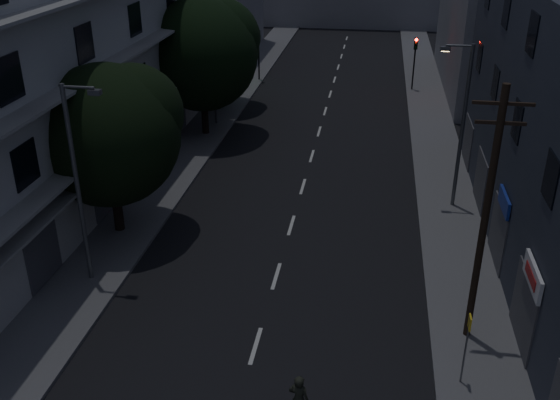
# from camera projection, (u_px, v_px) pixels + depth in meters

# --- Properties ---
(ground) EXTENTS (160.00, 160.00, 0.00)m
(ground) POSITION_uv_depth(u_px,v_px,m) (313.00, 153.00, 38.08)
(ground) COLOR black
(ground) RESTS_ON ground
(sidewalk_left) EXTENTS (3.00, 90.00, 0.15)m
(sidewalk_left) POSITION_uv_depth(u_px,v_px,m) (194.00, 145.00, 39.09)
(sidewalk_left) COLOR #565659
(sidewalk_left) RESTS_ON ground
(sidewalk_right) EXTENTS (3.00, 90.00, 0.15)m
(sidewalk_right) POSITION_uv_depth(u_px,v_px,m) (438.00, 159.00, 37.01)
(sidewalk_right) COLOR #565659
(sidewalk_right) RESTS_ON ground
(lane_markings) EXTENTS (0.15, 60.50, 0.01)m
(lane_markings) POSITION_uv_depth(u_px,v_px,m) (322.00, 121.00, 43.64)
(lane_markings) COLOR beige
(lane_markings) RESTS_ON ground
(building_left) EXTENTS (7.00, 36.00, 14.00)m
(building_left) POSITION_uv_depth(u_px,v_px,m) (57.00, 58.00, 30.48)
(building_left) COLOR #B1B0AB
(building_left) RESTS_ON ground
(building_far_right) EXTENTS (6.00, 20.00, 13.00)m
(building_far_right) POSITION_uv_depth(u_px,v_px,m) (490.00, 6.00, 48.72)
(building_far_right) COLOR slate
(building_far_right) RESTS_ON ground
(tree_near) EXTENTS (6.27, 6.27, 7.73)m
(tree_near) POSITION_uv_depth(u_px,v_px,m) (110.00, 130.00, 26.94)
(tree_near) COLOR black
(tree_near) RESTS_ON sidewalk_left
(tree_mid) EXTENTS (7.02, 7.02, 8.64)m
(tree_mid) POSITION_uv_depth(u_px,v_px,m) (203.00, 50.00, 38.67)
(tree_mid) COLOR black
(tree_mid) RESTS_ON sidewalk_left
(tree_far) EXTENTS (5.66, 5.66, 7.00)m
(tree_far) POSITION_uv_depth(u_px,v_px,m) (221.00, 46.00, 44.57)
(tree_far) COLOR black
(tree_far) RESTS_ON sidewalk_left
(traffic_signal_far_right) EXTENTS (0.28, 0.37, 4.10)m
(traffic_signal_far_right) POSITION_uv_depth(u_px,v_px,m) (415.00, 53.00, 49.10)
(traffic_signal_far_right) COLOR black
(traffic_signal_far_right) RESTS_ON sidewalk_right
(traffic_signal_far_left) EXTENTS (0.28, 0.37, 4.10)m
(traffic_signal_far_left) POSITION_uv_depth(u_px,v_px,m) (259.00, 45.00, 51.83)
(traffic_signal_far_left) COLOR black
(traffic_signal_far_left) RESTS_ON sidewalk_left
(street_lamp_left_near) EXTENTS (1.51, 0.25, 8.00)m
(street_lamp_left_near) POSITION_uv_depth(u_px,v_px,m) (79.00, 177.00, 23.34)
(street_lamp_left_near) COLOR slate
(street_lamp_left_near) RESTS_ON sidewalk_left
(street_lamp_right) EXTENTS (1.51, 0.25, 8.00)m
(street_lamp_right) POSITION_uv_depth(u_px,v_px,m) (461.00, 120.00, 29.40)
(street_lamp_right) COLOR #515458
(street_lamp_right) RESTS_ON sidewalk_right
(street_lamp_left_far) EXTENTS (1.51, 0.25, 8.00)m
(street_lamp_left_far) POSITION_uv_depth(u_px,v_px,m) (215.00, 58.00, 40.84)
(street_lamp_left_far) COLOR #57585E
(street_lamp_left_far) RESTS_ON sidewalk_left
(utility_pole) EXTENTS (1.80, 0.24, 9.00)m
(utility_pole) POSITION_uv_depth(u_px,v_px,m) (486.00, 215.00, 19.93)
(utility_pole) COLOR black
(utility_pole) RESTS_ON sidewalk_right
(bus_stop_sign) EXTENTS (0.06, 0.35, 2.52)m
(bus_stop_sign) POSITION_uv_depth(u_px,v_px,m) (467.00, 337.00, 19.04)
(bus_stop_sign) COLOR #595B60
(bus_stop_sign) RESTS_ON sidewalk_right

